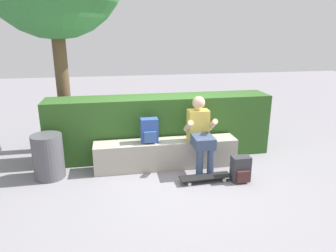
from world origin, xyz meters
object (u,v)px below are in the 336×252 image
(person_skater, at_px, (200,132))
(bench_main, at_px, (166,154))
(backpack_on_bench, at_px, (149,131))
(backpack_on_ground, at_px, (241,169))
(trash_bin, at_px, (48,156))
(skateboard_near_person, at_px, (205,177))

(person_skater, bearing_deg, bench_main, 158.55)
(person_skater, relative_size, backpack_on_bench, 3.05)
(backpack_on_ground, relative_size, trash_bin, 0.57)
(skateboard_near_person, bearing_deg, bench_main, 127.16)
(skateboard_near_person, relative_size, trash_bin, 1.14)
(person_skater, bearing_deg, backpack_on_bench, 166.25)
(person_skater, bearing_deg, trash_bin, 176.66)
(skateboard_near_person, distance_m, backpack_on_ground, 0.55)
(person_skater, height_order, skateboard_near_person, person_skater)
(backpack_on_bench, distance_m, trash_bin, 1.63)
(skateboard_near_person, bearing_deg, backpack_on_bench, 140.28)
(bench_main, relative_size, person_skater, 1.97)
(person_skater, relative_size, skateboard_near_person, 1.51)
(bench_main, xyz_separation_m, backpack_on_ground, (1.03, -0.73, -0.04))
(bench_main, relative_size, trash_bin, 3.39)
(bench_main, bearing_deg, backpack_on_ground, -35.32)
(person_skater, bearing_deg, skateboard_near_person, -93.87)
(skateboard_near_person, distance_m, trash_bin, 2.47)
(bench_main, height_order, backpack_on_bench, backpack_on_bench)
(bench_main, distance_m, person_skater, 0.71)
(person_skater, relative_size, trash_bin, 1.72)
(backpack_on_ground, distance_m, trash_bin, 2.99)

